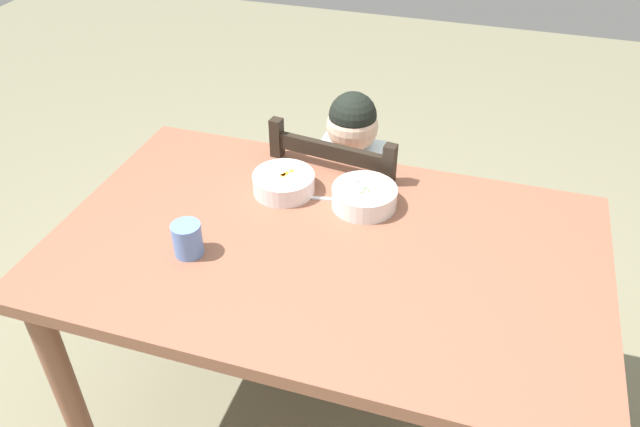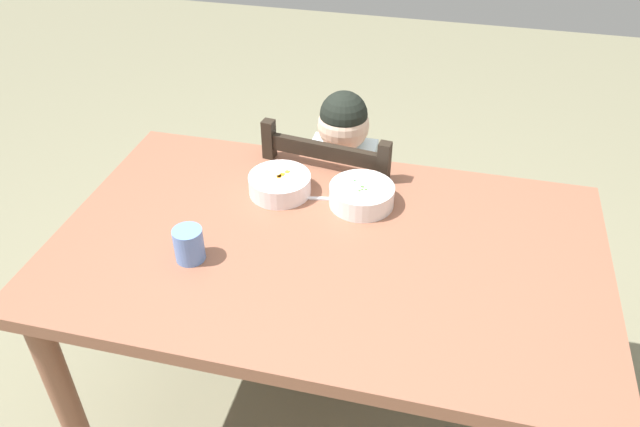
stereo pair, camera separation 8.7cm
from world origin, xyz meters
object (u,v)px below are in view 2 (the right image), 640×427
(bowl_of_carrots, at_px, (280,184))
(drinking_cup, at_px, (189,245))
(dining_table, at_px, (327,272))
(bowl_of_peas, at_px, (362,195))
(dining_chair, at_px, (338,225))
(spoon, at_px, (309,198))
(child_figure, at_px, (340,183))

(bowl_of_carrots, distance_m, drinking_cup, 0.37)
(dining_table, distance_m, bowl_of_peas, 0.25)
(dining_chair, relative_size, bowl_of_carrots, 4.92)
(dining_table, height_order, drinking_cup, drinking_cup)
(dining_chair, distance_m, bowl_of_peas, 0.49)
(bowl_of_peas, relative_size, drinking_cup, 2.05)
(dining_chair, bearing_deg, spoon, -94.37)
(dining_chair, relative_size, spoon, 6.53)
(spoon, xyz_separation_m, drinking_cup, (-0.23, -0.33, 0.04))
(bowl_of_peas, bearing_deg, drinking_cup, -138.32)
(dining_chair, bearing_deg, bowl_of_carrots, -111.14)
(bowl_of_carrots, bearing_deg, dining_table, -46.40)
(dining_table, relative_size, drinking_cup, 16.03)
(child_figure, bearing_deg, dining_table, -82.23)
(dining_table, distance_m, drinking_cup, 0.39)
(bowl_of_carrots, bearing_deg, dining_chair, 68.86)
(spoon, bearing_deg, dining_table, -62.46)
(bowl_of_carrots, bearing_deg, spoon, -7.61)
(child_figure, relative_size, spoon, 6.94)
(dining_chair, xyz_separation_m, bowl_of_peas, (0.13, -0.30, 0.36))
(child_figure, relative_size, bowl_of_peas, 5.13)
(bowl_of_peas, bearing_deg, bowl_of_carrots, 179.99)
(spoon, bearing_deg, bowl_of_carrots, 172.39)
(dining_table, bearing_deg, dining_chair, 98.38)
(child_figure, xyz_separation_m, spoon, (-0.03, -0.30, 0.14))
(spoon, bearing_deg, bowl_of_peas, 4.59)
(child_figure, bearing_deg, bowl_of_peas, -67.23)
(bowl_of_carrots, relative_size, spoon, 1.33)
(child_figure, xyz_separation_m, bowl_of_carrots, (-0.12, -0.29, 0.17))
(dining_table, xyz_separation_m, bowl_of_carrots, (-0.19, 0.20, 0.13))
(child_figure, bearing_deg, spoon, -95.70)
(bowl_of_peas, relative_size, bowl_of_carrots, 1.02)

